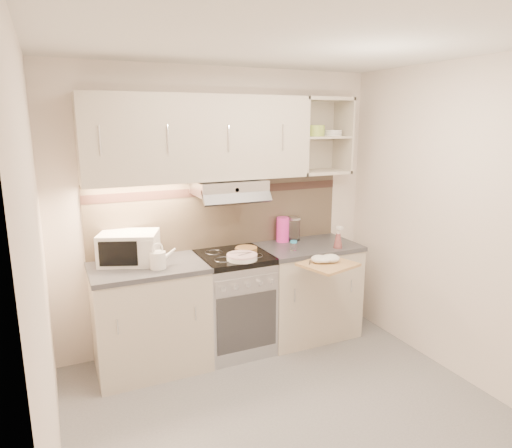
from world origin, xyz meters
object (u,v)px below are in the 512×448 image
object	(u,v)px
microwave	(129,248)
watering_can	(159,259)
glass_jar	(294,229)
cutting_board	(328,265)
electric_range	(234,302)
spray_bottle	(338,239)
plate_stack	(242,257)
pink_pitcher	(283,229)

from	to	relation	value
microwave	watering_can	bearing A→B (deg)	-30.38
glass_jar	cutting_board	xyz separation A→B (m)	(-0.08, -0.72, -0.14)
electric_range	microwave	world-z (taller)	microwave
watering_can	spray_bottle	size ratio (longest dim) A/B	1.09
watering_can	cutting_board	size ratio (longest dim) A/B	0.57
microwave	spray_bottle	size ratio (longest dim) A/B	2.51
electric_range	spray_bottle	world-z (taller)	spray_bottle
plate_stack	pink_pitcher	xyz separation A→B (m)	(0.59, 0.38, 0.10)
glass_jar	spray_bottle	bearing A→B (deg)	-60.73
plate_stack	cutting_board	distance (m)	0.72
electric_range	spray_bottle	bearing A→B (deg)	-12.57
glass_jar	spray_bottle	world-z (taller)	glass_jar
microwave	plate_stack	distance (m)	0.93
glass_jar	cutting_board	world-z (taller)	glass_jar
electric_range	plate_stack	xyz separation A→B (m)	(0.00, -0.18, 0.47)
glass_jar	cutting_board	distance (m)	0.74
pink_pitcher	cutting_board	xyz separation A→B (m)	(0.05, -0.72, -0.15)
electric_range	cutting_board	distance (m)	0.92
pink_pitcher	glass_jar	world-z (taller)	pink_pitcher
watering_can	pink_pitcher	xyz separation A→B (m)	(1.27, 0.32, 0.05)
watering_can	glass_jar	bearing A→B (deg)	-11.80
electric_range	spray_bottle	distance (m)	1.11
cutting_board	electric_range	bearing A→B (deg)	124.83
plate_stack	spray_bottle	distance (m)	0.94
electric_range	glass_jar	size ratio (longest dim) A/B	3.97
plate_stack	watering_can	bearing A→B (deg)	174.64
pink_pitcher	glass_jar	bearing A→B (deg)	-22.98
electric_range	plate_stack	distance (m)	0.51
microwave	watering_can	distance (m)	0.30
watering_can	spray_bottle	distance (m)	1.63
pink_pitcher	electric_range	bearing A→B (deg)	175.89
plate_stack	cutting_board	world-z (taller)	plate_stack
watering_can	spray_bottle	world-z (taller)	spray_bottle
plate_stack	spray_bottle	size ratio (longest dim) A/B	1.19
microwave	plate_stack	bearing A→B (deg)	2.13
electric_range	pink_pitcher	xyz separation A→B (m)	(0.59, 0.20, 0.57)
electric_range	cutting_board	xyz separation A→B (m)	(0.64, -0.52, 0.42)
microwave	glass_jar	size ratio (longest dim) A/B	2.41
watering_can	plate_stack	bearing A→B (deg)	-29.89
pink_pitcher	glass_jar	size ratio (longest dim) A/B	1.06
pink_pitcher	glass_jar	distance (m)	0.13
plate_stack	glass_jar	world-z (taller)	glass_jar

